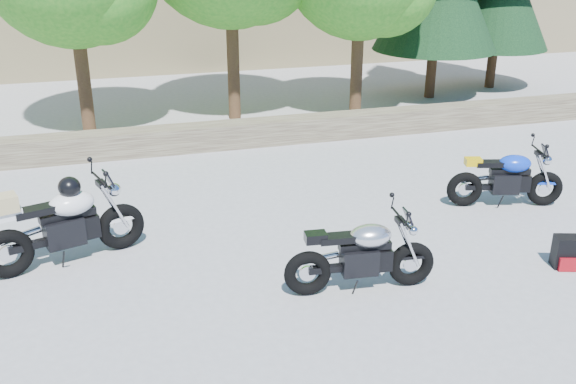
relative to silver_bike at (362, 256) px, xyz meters
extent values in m
plane|color=gray|center=(-0.68, 0.53, -0.46)|extent=(90.00, 90.00, 0.00)
cube|color=#4A3D31|center=(-0.68, 6.03, -0.21)|extent=(22.00, 0.55, 0.50)
cylinder|color=#382314|center=(-3.18, 7.73, 1.05)|extent=(0.28, 0.28, 3.02)
cylinder|color=#382314|center=(0.12, 8.13, 1.22)|extent=(0.28, 0.28, 3.36)
cylinder|color=#382314|center=(2.92, 7.53, 0.99)|extent=(0.28, 0.28, 2.91)
cylinder|color=#382314|center=(5.52, 8.73, 0.62)|extent=(0.26, 0.26, 2.16)
cylinder|color=#382314|center=(7.72, 9.33, 0.50)|extent=(0.26, 0.26, 1.92)
torus|color=black|center=(0.64, -0.06, -0.17)|extent=(0.59, 0.20, 0.58)
torus|color=black|center=(-0.66, 0.07, -0.17)|extent=(0.59, 0.20, 0.58)
cylinder|color=silver|center=(0.64, -0.06, -0.17)|extent=(0.20, 0.06, 0.20)
cylinder|color=silver|center=(-0.66, 0.07, -0.17)|extent=(0.20, 0.06, 0.20)
cube|color=black|center=(-0.03, 0.00, -0.06)|extent=(0.46, 0.31, 0.33)
cube|color=black|center=(0.03, 0.00, 0.14)|extent=(0.65, 0.21, 0.09)
ellipsoid|color=silver|center=(0.09, -0.01, 0.26)|extent=(0.55, 0.40, 0.28)
cube|color=black|center=(-0.30, 0.03, 0.26)|extent=(0.47, 0.24, 0.08)
cube|color=black|center=(-0.57, 0.06, 0.30)|extent=(0.27, 0.21, 0.12)
cylinder|color=black|center=(0.46, -0.05, 0.47)|extent=(0.09, 0.60, 0.03)
sphere|color=silver|center=(0.60, -0.06, 0.32)|extent=(0.16, 0.16, 0.16)
torus|color=black|center=(-2.75, 1.96, -0.13)|extent=(0.68, 0.35, 0.66)
torus|color=black|center=(-4.16, 1.52, -0.13)|extent=(0.68, 0.35, 0.66)
cylinder|color=silver|center=(-2.75, 1.96, -0.13)|extent=(0.23, 0.11, 0.23)
cylinder|color=silver|center=(-4.16, 1.52, -0.13)|extent=(0.23, 0.11, 0.23)
cube|color=black|center=(-3.48, 1.73, -0.01)|extent=(0.56, 0.44, 0.37)
cube|color=black|center=(-3.41, 1.75, 0.22)|extent=(0.73, 0.37, 0.10)
ellipsoid|color=silver|center=(-3.34, 1.78, 0.36)|extent=(0.68, 0.55, 0.31)
cube|color=black|center=(-3.77, 1.64, 0.36)|extent=(0.56, 0.37, 0.09)
cube|color=silver|center=(-4.07, 1.55, 0.40)|extent=(0.33, 0.28, 0.13)
cylinder|color=black|center=(-2.95, 1.90, 0.59)|extent=(0.23, 0.66, 0.03)
sphere|color=silver|center=(-2.79, 1.95, 0.42)|extent=(0.18, 0.18, 0.18)
ellipsoid|color=black|center=(-3.34, 1.78, 0.58)|extent=(0.36, 0.37, 0.27)
cube|color=tan|center=(-4.10, 1.54, 0.54)|extent=(0.37, 0.35, 0.21)
torus|color=black|center=(3.81, 1.63, -0.18)|extent=(0.59, 0.29, 0.57)
torus|color=black|center=(2.57, 1.96, -0.18)|extent=(0.59, 0.29, 0.57)
cylinder|color=silver|center=(3.81, 1.63, -0.18)|extent=(0.20, 0.09, 0.20)
cylinder|color=silver|center=(2.57, 1.96, -0.18)|extent=(0.20, 0.09, 0.20)
cube|color=black|center=(3.17, 1.80, -0.07)|extent=(0.48, 0.37, 0.32)
cube|color=black|center=(3.23, 1.79, 0.13)|extent=(0.64, 0.30, 0.09)
ellipsoid|color=#0C32C1|center=(3.29, 1.77, 0.25)|extent=(0.59, 0.47, 0.27)
cube|color=black|center=(2.91, 1.87, 0.25)|extent=(0.48, 0.31, 0.08)
cube|color=#DEB10B|center=(2.66, 1.94, 0.29)|extent=(0.29, 0.24, 0.12)
cylinder|color=black|center=(3.64, 1.68, 0.46)|extent=(0.18, 0.58, 0.03)
sphere|color=silver|center=(3.78, 1.64, 0.31)|extent=(0.16, 0.16, 0.16)
cube|color=black|center=(2.79, -0.20, -0.25)|extent=(0.37, 0.31, 0.43)
cube|color=maroon|center=(2.76, -0.33, -0.36)|extent=(0.25, 0.12, 0.18)
camera|label=1|loc=(-2.76, -6.35, 3.62)|focal=40.00mm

